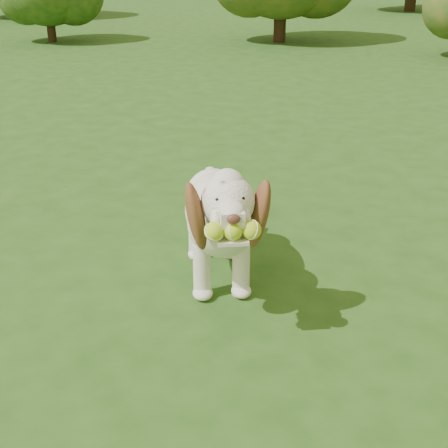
% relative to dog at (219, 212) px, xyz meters
% --- Properties ---
extents(ground, '(80.00, 80.00, 0.00)m').
position_rel_dog_xyz_m(ground, '(-0.22, -0.37, -0.36)').
color(ground, '#234714').
rests_on(ground, ground).
extents(dog, '(0.63, 1.01, 0.68)m').
position_rel_dog_xyz_m(dog, '(0.00, 0.00, 0.00)').
color(dog, white).
rests_on(dog, ground).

